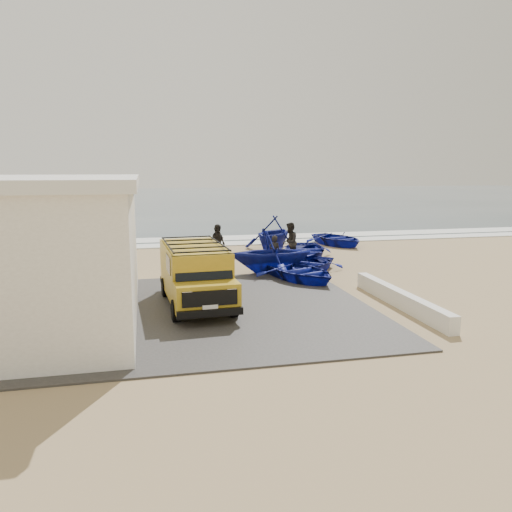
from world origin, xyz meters
TOP-DOWN VIEW (x-y plane):
  - ground at (0.00, 0.00)m, footprint 160.00×160.00m
  - slab at (-2.00, -2.00)m, footprint 12.00×10.00m
  - ocean at (0.00, 56.00)m, footprint 180.00×88.00m
  - surf_line at (0.00, 12.00)m, footprint 180.00×1.60m
  - surf_wash at (0.00, 14.50)m, footprint 180.00×2.20m
  - parapet at (5.00, -3.00)m, footprint 0.35×6.00m
  - van at (-1.57, -1.29)m, footprint 2.19×4.97m
  - boat_near_left at (2.96, 1.48)m, footprint 3.86×4.46m
  - boat_near_right at (3.93, 3.15)m, footprint 3.97×3.99m
  - boat_mid_left at (2.18, 3.13)m, footprint 3.62×3.13m
  - boat_mid_right at (4.65, 6.07)m, footprint 4.03×4.92m
  - boat_far_left at (3.91, 9.41)m, footprint 4.67×4.79m
  - boat_far_right at (8.04, 10.06)m, footprint 3.77×4.51m
  - fisherman_front at (2.51, 3.82)m, footprint 0.68×0.66m
  - fisherman_middle at (3.79, 5.75)m, footprint 1.07×1.16m
  - fisherman_back at (0.12, 5.21)m, footprint 1.15×1.18m

SIDE VIEW (x-z plane):
  - ground at x=0.00m, z-range 0.00..0.00m
  - ocean at x=0.00m, z-range 0.00..0.01m
  - surf_wash at x=0.00m, z-range 0.00..0.04m
  - slab at x=-2.00m, z-range 0.00..0.05m
  - surf_line at x=0.00m, z-range 0.00..0.06m
  - parapet at x=5.00m, z-range 0.00..0.55m
  - boat_near_right at x=3.93m, z-range 0.00..0.68m
  - boat_near_left at x=2.96m, z-range 0.00..0.78m
  - boat_far_right at x=8.04m, z-range 0.00..0.80m
  - boat_mid_right at x=4.65m, z-range 0.00..0.89m
  - fisherman_front at x=2.51m, z-range 0.00..1.58m
  - boat_mid_left at x=2.18m, z-range 0.00..1.88m
  - boat_far_left at x=3.91m, z-range 0.00..1.92m
  - fisherman_middle at x=3.79m, z-range 0.00..1.92m
  - fisherman_back at x=0.12m, z-range 0.00..1.99m
  - van at x=-1.57m, z-range 0.08..2.17m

